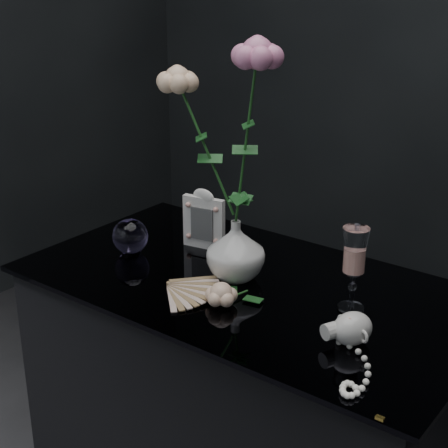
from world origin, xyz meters
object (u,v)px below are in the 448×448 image
Objects in this scene: vase at (236,250)px; wine_glass at (354,269)px; picture_frame at (204,219)px; paperweight at (130,236)px; pearl_jar at (352,327)px; loose_rose at (221,294)px.

wine_glass reaches higher than vase.
picture_frame is 1.76× the size of paperweight.
vase is at bearing -174.43° from wine_glass.
paperweight is 0.64m from pearl_jar.
picture_frame is at bearing 150.44° from vase.
picture_frame is 0.55m from pearl_jar.
picture_frame is (-0.45, 0.07, -0.01)m from wine_glass.
paperweight is (-0.29, -0.04, -0.03)m from vase.
vase is 0.89× the size of picture_frame.
pearl_jar is (0.29, 0.03, 0.01)m from loose_rose.
vase is at bearing 133.16° from loose_rose.
pearl_jar is at bearing 25.48° from loose_rose.
paperweight is at bearing -172.18° from vase.
wine_glass is at bearing 142.69° from pearl_jar.
picture_frame is 1.03× the size of loose_rose.
vase is at bearing -39.15° from picture_frame.
wine_glass is 1.16× the size of picture_frame.
paperweight is at bearing -160.23° from pearl_jar.
wine_glass is at bearing -18.30° from picture_frame.
vase is 0.28m from wine_glass.
vase is 0.30m from paperweight.
loose_rose is at bearing -54.21° from picture_frame.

